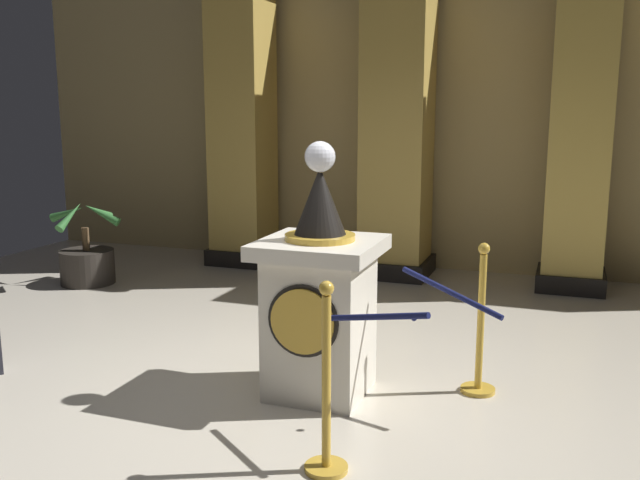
{
  "coord_description": "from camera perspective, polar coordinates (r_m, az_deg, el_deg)",
  "views": [
    {
      "loc": [
        1.9,
        -4.02,
        1.94
      ],
      "look_at": [
        0.35,
        0.24,
        1.08
      ],
      "focal_mm": 38.67,
      "sensor_mm": 36.0,
      "label": 1
    }
  ],
  "objects": [
    {
      "name": "ground_plane",
      "position": [
        4.85,
        -5.02,
        -12.87
      ],
      "size": [
        10.39,
        10.39,
        0.0
      ],
      "primitive_type": "plane",
      "color": "beige"
    },
    {
      "name": "back_wall",
      "position": [
        8.65,
        7.34,
        9.73
      ],
      "size": [
        10.39,
        0.16,
        3.61
      ],
      "primitive_type": "cube",
      "color": "tan",
      "rests_on": "ground_plane"
    },
    {
      "name": "pedestal_clock",
      "position": [
        4.7,
        -0.02,
        -4.91
      ],
      "size": [
        0.79,
        0.79,
        1.74
      ],
      "color": "silver",
      "rests_on": "ground_plane"
    },
    {
      "name": "stanchion_near",
      "position": [
        3.8,
        0.52,
        -13.57
      ],
      "size": [
        0.24,
        0.24,
        1.07
      ],
      "color": "gold",
      "rests_on": "ground_plane"
    },
    {
      "name": "stanchion_far",
      "position": [
        4.92,
        13.09,
        -8.12
      ],
      "size": [
        0.24,
        0.24,
        1.06
      ],
      "color": "gold",
      "rests_on": "ground_plane"
    },
    {
      "name": "velvet_rope",
      "position": [
        4.2,
        7.82,
        -5.28
      ],
      "size": [
        1.03,
        1.04,
        0.22
      ],
      "color": "#141947"
    },
    {
      "name": "column_left",
      "position": [
        8.77,
        -6.45,
        9.21
      ],
      "size": [
        0.8,
        0.8,
        3.46
      ],
      "color": "black",
      "rests_on": "ground_plane"
    },
    {
      "name": "column_right",
      "position": [
        7.87,
        20.76,
        8.43
      ],
      "size": [
        0.75,
        0.75,
        3.46
      ],
      "color": "black",
      "rests_on": "ground_plane"
    },
    {
      "name": "column_centre_rear",
      "position": [
        8.09,
        6.42,
        9.09
      ],
      "size": [
        0.88,
        0.88,
        3.46
      ],
      "color": "black",
      "rests_on": "ground_plane"
    },
    {
      "name": "potted_palm_left",
      "position": [
        8.21,
        -18.71,
        -1.64
      ],
      "size": [
        0.85,
        0.83,
        0.97
      ],
      "color": "#2D2823",
      "rests_on": "ground_plane"
    }
  ]
}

